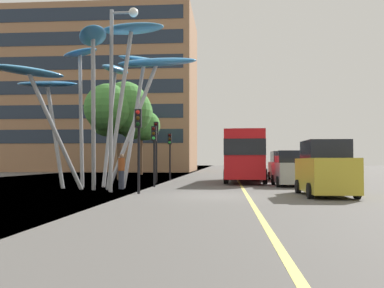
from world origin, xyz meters
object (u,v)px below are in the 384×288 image
(traffic_light_opposite, at_px, (170,146))
(traffic_light_island_mid, at_px, (156,139))
(traffic_light_kerb_far, at_px, (154,143))
(car_parked_near, at_px, (325,170))
(car_parked_far, at_px, (283,167))
(street_lamp, at_px, (117,77))
(red_bus, at_px, (246,153))
(leaf_sculpture, at_px, (103,69))
(pedestrian, at_px, (121,171))
(traffic_light_kerb_near, at_px, (138,133))
(car_parked_mid, at_px, (291,169))

(traffic_light_opposite, bearing_deg, traffic_light_island_mid, -96.37)
(traffic_light_kerb_far, xyz_separation_m, car_parked_near, (8.04, -5.53, -1.36))
(car_parked_far, distance_m, street_lamp, 16.33)
(traffic_light_island_mid, relative_size, traffic_light_opposite, 1.15)
(traffic_light_island_mid, relative_size, street_lamp, 0.46)
(traffic_light_kerb_far, height_order, car_parked_far, traffic_light_kerb_far)
(red_bus, xyz_separation_m, traffic_light_kerb_far, (-5.34, -6.21, 0.49))
(leaf_sculpture, relative_size, street_lamp, 1.14)
(traffic_light_island_mid, xyz_separation_m, pedestrian, (-0.83, -5.98, -1.94))
(traffic_light_kerb_near, height_order, street_lamp, street_lamp)
(traffic_light_kerb_far, bearing_deg, car_parked_mid, 11.09)
(car_parked_mid, relative_size, pedestrian, 2.27)
(traffic_light_opposite, distance_m, car_parked_near, 15.69)
(traffic_light_opposite, distance_m, pedestrian, 9.89)
(street_lamp, height_order, pedestrian, street_lamp)
(traffic_light_island_mid, distance_m, pedestrian, 6.35)
(car_parked_mid, relative_size, car_parked_far, 0.91)
(traffic_light_island_mid, distance_m, street_lamp, 8.46)
(red_bus, height_order, traffic_light_kerb_near, traffic_light_kerb_near)
(traffic_light_island_mid, relative_size, pedestrian, 2.19)
(traffic_light_kerb_near, relative_size, car_parked_near, 0.83)
(traffic_light_kerb_far, bearing_deg, traffic_light_island_mid, 97.46)
(red_bus, height_order, car_parked_near, red_bus)
(car_parked_far, height_order, street_lamp, street_lamp)
(traffic_light_kerb_far, height_order, pedestrian, traffic_light_kerb_far)
(traffic_light_kerb_far, distance_m, pedestrian, 2.79)
(car_parked_far, bearing_deg, car_parked_mid, -94.06)
(red_bus, bearing_deg, traffic_light_opposite, 163.85)
(traffic_light_kerb_near, xyz_separation_m, traffic_light_island_mid, (-0.69, 9.17, 0.18))
(leaf_sculpture, distance_m, car_parked_far, 15.80)
(traffic_light_kerb_near, relative_size, street_lamp, 0.43)
(traffic_light_kerb_near, height_order, car_parked_far, traffic_light_kerb_near)
(traffic_light_kerb_near, relative_size, car_parked_far, 0.82)
(traffic_light_opposite, xyz_separation_m, car_parked_near, (8.16, -13.32, -1.44))
(street_lamp, bearing_deg, pedestrian, 96.79)
(car_parked_near, bearing_deg, traffic_light_kerb_near, 176.70)
(car_parked_far, bearing_deg, street_lamp, -126.24)
(car_parked_far, bearing_deg, traffic_light_island_mid, -151.96)
(traffic_light_kerb_far, relative_size, street_lamp, 0.39)
(leaf_sculpture, relative_size, car_parked_far, 2.19)
(car_parked_near, bearing_deg, leaf_sculpture, 160.02)
(traffic_light_kerb_far, bearing_deg, traffic_light_kerb_near, -88.26)
(traffic_light_island_mid, bearing_deg, pedestrian, -97.93)
(car_parked_far, bearing_deg, pedestrian, -131.94)
(traffic_light_kerb_far, bearing_deg, pedestrian, -125.96)
(traffic_light_kerb_near, distance_m, car_parked_near, 8.06)
(car_parked_mid, bearing_deg, car_parked_far, 85.94)
(traffic_light_opposite, height_order, car_parked_mid, traffic_light_opposite)
(street_lamp, bearing_deg, car_parked_mid, 31.84)
(traffic_light_island_mid, height_order, car_parked_near, traffic_light_island_mid)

